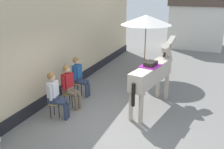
# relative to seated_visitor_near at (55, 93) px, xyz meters

# --- Properties ---
(ground_plane) EXTENTS (40.00, 40.00, 0.00)m
(ground_plane) POSITION_rel_seated_visitor_near_xyz_m (1.60, 3.17, -0.78)
(ground_plane) COLOR slate
(pub_facade_wall) EXTENTS (0.34, 14.00, 3.40)m
(pub_facade_wall) POSITION_rel_seated_visitor_near_xyz_m (-0.95, 1.67, 0.76)
(pub_facade_wall) COLOR #CCB793
(pub_facade_wall) RESTS_ON ground_plane
(distant_cottage) EXTENTS (3.40, 2.60, 3.50)m
(distant_cottage) POSITION_rel_seated_visitor_near_xyz_m (3.00, 11.34, 1.02)
(distant_cottage) COLOR silver
(distant_cottage) RESTS_ON ground_plane
(seated_visitor_near) EXTENTS (0.61, 0.48, 1.39)m
(seated_visitor_near) POSITION_rel_seated_visitor_near_xyz_m (0.00, 0.00, 0.00)
(seated_visitor_near) COLOR gold
(seated_visitor_near) RESTS_ON ground_plane
(seated_visitor_middle) EXTENTS (0.61, 0.48, 1.39)m
(seated_visitor_middle) POSITION_rel_seated_visitor_near_xyz_m (0.02, 0.74, 0.00)
(seated_visitor_middle) COLOR gold
(seated_visitor_middle) RESTS_ON ground_plane
(seated_visitor_far) EXTENTS (0.61, 0.49, 1.39)m
(seated_visitor_far) POSITION_rel_seated_visitor_near_xyz_m (-0.16, 1.67, 0.00)
(seated_visitor_far) COLOR gold
(seated_visitor_far) RESTS_ON ground_plane
(saddled_horse_center) EXTENTS (0.86, 2.97, 2.06)m
(saddled_horse_center) POSITION_rel_seated_visitor_near_xyz_m (2.42, 1.71, 0.38)
(saddled_horse_center) COLOR #B2A899
(saddled_horse_center) RESTS_ON ground_plane
(cafe_parasol) EXTENTS (2.10, 2.10, 2.58)m
(cafe_parasol) POSITION_rel_seated_visitor_near_xyz_m (1.38, 4.71, 1.59)
(cafe_parasol) COLOR black
(cafe_parasol) RESTS_ON ground_plane
(spare_stool_white) EXTENTS (0.32, 0.32, 0.46)m
(spare_stool_white) POSITION_rel_seated_visitor_near_xyz_m (1.51, 2.86, -0.38)
(spare_stool_white) COLOR white
(spare_stool_white) RESTS_ON ground_plane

